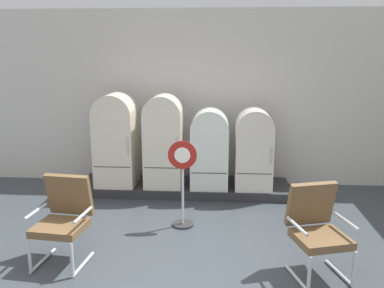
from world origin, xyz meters
TOP-DOWN VIEW (x-y plane):
  - ground at (0.00, 0.00)m, footprint 12.00×10.00m
  - back_wall at (0.00, 3.66)m, footprint 11.76×0.12m
  - display_plinth at (0.00, 3.02)m, footprint 3.80×0.95m
  - refrigerator_0 at (-1.20, 2.93)m, footprint 0.69×0.71m
  - refrigerator_1 at (-0.35, 2.88)m, footprint 0.65×0.61m
  - refrigerator_2 at (0.47, 2.90)m, footprint 0.65×0.64m
  - refrigerator_3 at (1.23, 2.92)m, footprint 0.64×0.70m
  - armchair_left at (-1.23, 0.44)m, footprint 0.69×0.71m
  - armchair_right at (1.77, 0.36)m, footprint 0.75×0.79m
  - sign_stand at (0.12, 1.54)m, footprint 0.41×0.32m

SIDE VIEW (x-z plane):
  - ground at x=0.00m, z-range -0.05..0.00m
  - display_plinth at x=0.00m, z-range 0.00..0.15m
  - sign_stand at x=0.12m, z-range -0.06..1.23m
  - armchair_left at x=-1.23m, z-range 0.06..1.12m
  - armchair_right at x=1.77m, z-range 0.06..1.12m
  - refrigerator_2 at x=0.47m, z-range 0.19..1.58m
  - refrigerator_3 at x=1.23m, z-range 0.19..1.59m
  - refrigerator_1 at x=-0.35m, z-range 0.21..1.83m
  - refrigerator_0 at x=-1.20m, z-range 0.20..1.84m
  - back_wall at x=0.00m, z-range 0.01..3.28m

